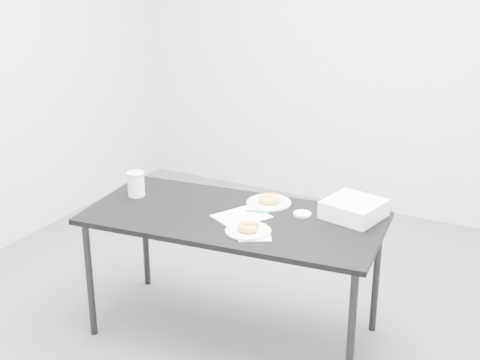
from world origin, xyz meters
The scene contains 14 objects.
floor centered at (0.00, 0.00, 0.00)m, with size 4.00×4.00×0.00m, color #4B4B50.
wall_back centered at (0.00, 2.00, 1.35)m, with size 4.00×0.02×2.70m, color silver.
table centered at (-0.05, -0.08, 0.65)m, with size 1.62×0.90×0.71m.
scorecard centered at (-0.01, -0.07, 0.71)m, with size 0.21×0.26×0.00m, color white.
logo_patch centered at (0.06, 0.02, 0.71)m, with size 0.04×0.04×0.00m, color green.
pen centered at (0.04, 0.01, 0.71)m, with size 0.01×0.01×0.12m, color #0B7E60.
napkin centered at (0.16, -0.24, 0.71)m, with size 0.16×0.16×0.00m, color white.
plate_near centered at (0.11, -0.23, 0.71)m, with size 0.23×0.23×0.01m, color silver.
donut_near centered at (0.11, -0.23, 0.73)m, with size 0.11×0.11×0.04m, color gold.
plate_far centered at (0.04, 0.16, 0.71)m, with size 0.24×0.24×0.01m, color silver.
donut_far centered at (0.04, 0.16, 0.73)m, with size 0.11×0.11×0.04m, color gold.
coffee_cup centered at (-0.67, -0.09, 0.78)m, with size 0.09×0.09×0.14m, color white.
cup_lid centered at (0.26, 0.09, 0.71)m, with size 0.09×0.09×0.01m, color white.
bakery_box centered at (0.51, 0.20, 0.75)m, with size 0.27×0.27×0.09m, color white.
Camera 1 is at (1.50, -2.89, 2.09)m, focal length 50.00 mm.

